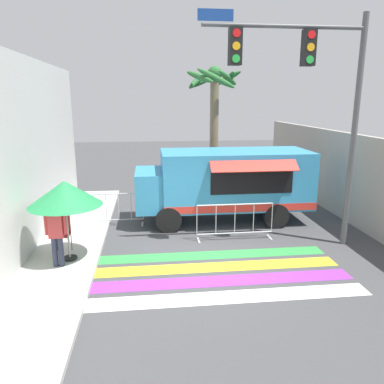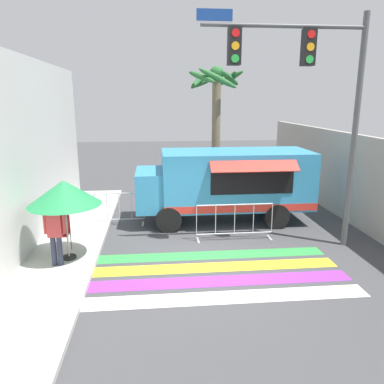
{
  "view_description": "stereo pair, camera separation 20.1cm",
  "coord_description": "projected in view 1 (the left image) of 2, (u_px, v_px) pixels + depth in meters",
  "views": [
    {
      "loc": [
        -1.6,
        -8.95,
        4.16
      ],
      "look_at": [
        -0.28,
        2.34,
        1.36
      ],
      "focal_mm": 35.0,
      "sensor_mm": 36.0,
      "label": 1
    },
    {
      "loc": [
        -1.4,
        -8.98,
        4.16
      ],
      "look_at": [
        -0.28,
        2.34,
        1.36
      ],
      "focal_mm": 35.0,
      "sensor_mm": 36.0,
      "label": 2
    }
  ],
  "objects": [
    {
      "name": "vendor_person",
      "position": [
        56.0,
        231.0,
        9.14
      ],
      "size": [
        0.53,
        0.21,
        1.62
      ],
      "rotation": [
        0.0,
        0.0,
        -0.12
      ],
      "color": "#2D3347",
      "rests_on": "sidewalk_left"
    },
    {
      "name": "food_truck",
      "position": [
        222.0,
        181.0,
        12.96
      ],
      "size": [
        5.96,
        2.65,
        2.47
      ],
      "color": "#338CBF",
      "rests_on": "ground_plane"
    },
    {
      "name": "ground_plane",
      "position": [
        213.0,
        263.0,
        9.81
      ],
      "size": [
        60.0,
        60.0,
        0.0
      ],
      "primitive_type": "plane",
      "color": "#424244"
    },
    {
      "name": "crosswalk_painted",
      "position": [
        217.0,
        274.0,
        9.21
      ],
      "size": [
        6.4,
        2.84,
        0.01
      ],
      "color": "white",
      "rests_on": "ground_plane"
    },
    {
      "name": "patio_umbrella",
      "position": [
        65.0,
        193.0,
        9.34
      ],
      "size": [
        1.84,
        1.84,
        2.09
      ],
      "color": "black",
      "rests_on": "sidewalk_left"
    },
    {
      "name": "building_left_facade",
      "position": [
        2.0,
        166.0,
        8.61
      ],
      "size": [
        0.25,
        16.0,
        5.34
      ],
      "color": "silver",
      "rests_on": "ground_plane"
    },
    {
      "name": "folding_chair",
      "position": [
        62.0,
        231.0,
        10.09
      ],
      "size": [
        0.41,
        0.41,
        1.0
      ],
      "rotation": [
        0.0,
        0.0,
        -0.32
      ],
      "color": "#4C4C51",
      "rests_on": "sidewalk_left"
    },
    {
      "name": "barricade_front",
      "position": [
        235.0,
        222.0,
        11.35
      ],
      "size": [
        2.35,
        0.44,
        1.13
      ],
      "color": "#B7BABF",
      "rests_on": "ground_plane"
    },
    {
      "name": "concrete_wall_right",
      "position": [
        351.0,
        178.0,
        12.94
      ],
      "size": [
        0.2,
        16.0,
        3.05
      ],
      "color": "#A39E93",
      "rests_on": "ground_plane"
    },
    {
      "name": "traffic_signal_pole",
      "position": [
        309.0,
        83.0,
        9.89
      ],
      "size": [
        4.49,
        0.29,
        6.38
      ],
      "color": "#515456",
      "rests_on": "ground_plane"
    },
    {
      "name": "barricade_side",
      "position": [
        119.0,
        210.0,
        12.63
      ],
      "size": [
        1.68,
        0.44,
        1.13
      ],
      "color": "#B7BABF",
      "rests_on": "ground_plane"
    },
    {
      "name": "palm_tree",
      "position": [
        214.0,
        105.0,
        15.48
      ],
      "size": [
        2.44,
        2.41,
        5.51
      ],
      "color": "#7A664C",
      "rests_on": "ground_plane"
    },
    {
      "name": "sidewalk_left",
      "position": [
        5.0,
        271.0,
        9.21
      ],
      "size": [
        4.4,
        16.0,
        0.12
      ],
      "color": "#B7B5AD",
      "rests_on": "ground_plane"
    }
  ]
}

